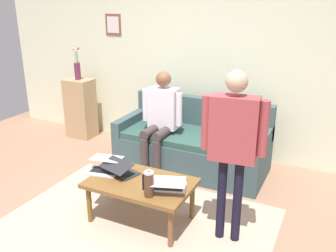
{
  "coord_description": "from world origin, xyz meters",
  "views": [
    {
      "loc": [
        -1.69,
        2.6,
        2.16
      ],
      "look_at": [
        -0.01,
        -0.83,
        0.8
      ],
      "focal_mm": 39.23,
      "sensor_mm": 36.0,
      "label": 1
    }
  ],
  "objects_px": {
    "coffee_table": "(141,186)",
    "french_press": "(149,184)",
    "laptop_center": "(168,185)",
    "laptop_right": "(104,167)",
    "person_seated": "(161,116)",
    "person_standing": "(233,137)",
    "side_shelf": "(81,108)",
    "laptop_left": "(120,170)",
    "flower_vase": "(77,69)",
    "couch": "(193,145)"
  },
  "relations": [
    {
      "from": "french_press",
      "to": "side_shelf",
      "type": "xyz_separation_m",
      "value": [
        2.26,
        -1.85,
        -0.09
      ]
    },
    {
      "from": "laptop_right",
      "to": "person_standing",
      "type": "distance_m",
      "value": 1.43
    },
    {
      "from": "laptop_left",
      "to": "french_press",
      "type": "relative_size",
      "value": 1.48
    },
    {
      "from": "coffee_table",
      "to": "person_standing",
      "type": "relative_size",
      "value": 0.65
    },
    {
      "from": "couch",
      "to": "flower_vase",
      "type": "bearing_deg",
      "value": -7.77
    },
    {
      "from": "couch",
      "to": "laptop_right",
      "type": "xyz_separation_m",
      "value": [
        0.45,
        1.33,
        0.17
      ]
    },
    {
      "from": "couch",
      "to": "french_press",
      "type": "distance_m",
      "value": 1.61
    },
    {
      "from": "person_standing",
      "to": "person_seated",
      "type": "relative_size",
      "value": 1.25
    },
    {
      "from": "couch",
      "to": "person_seated",
      "type": "bearing_deg",
      "value": 32.5
    },
    {
      "from": "couch",
      "to": "laptop_center",
      "type": "distance_m",
      "value": 1.44
    },
    {
      "from": "coffee_table",
      "to": "side_shelf",
      "type": "xyz_separation_m",
      "value": [
        2.05,
        -1.65,
        0.08
      ]
    },
    {
      "from": "laptop_left",
      "to": "side_shelf",
      "type": "distance_m",
      "value": 2.39
    },
    {
      "from": "person_seated",
      "to": "flower_vase",
      "type": "bearing_deg",
      "value": -16.63
    },
    {
      "from": "french_press",
      "to": "side_shelf",
      "type": "distance_m",
      "value": 2.92
    },
    {
      "from": "laptop_right",
      "to": "french_press",
      "type": "bearing_deg",
      "value": 159.82
    },
    {
      "from": "side_shelf",
      "to": "person_standing",
      "type": "height_order",
      "value": "person_standing"
    },
    {
      "from": "french_press",
      "to": "person_seated",
      "type": "distance_m",
      "value": 1.47
    },
    {
      "from": "laptop_right",
      "to": "side_shelf",
      "type": "relative_size",
      "value": 0.4
    },
    {
      "from": "coffee_table",
      "to": "french_press",
      "type": "distance_m",
      "value": 0.34
    },
    {
      "from": "side_shelf",
      "to": "person_seated",
      "type": "xyz_separation_m",
      "value": [
        -1.69,
        0.51,
        0.26
      ]
    },
    {
      "from": "laptop_right",
      "to": "side_shelf",
      "type": "height_order",
      "value": "side_shelf"
    },
    {
      "from": "side_shelf",
      "to": "person_standing",
      "type": "xyz_separation_m",
      "value": [
        -2.93,
        1.55,
        0.56
      ]
    },
    {
      "from": "laptop_center",
      "to": "french_press",
      "type": "relative_size",
      "value": 1.56
    },
    {
      "from": "laptop_center",
      "to": "person_seated",
      "type": "bearing_deg",
      "value": -60.06
    },
    {
      "from": "french_press",
      "to": "laptop_right",
      "type": "bearing_deg",
      "value": -20.18
    },
    {
      "from": "flower_vase",
      "to": "laptop_right",
      "type": "bearing_deg",
      "value": 134.81
    },
    {
      "from": "laptop_right",
      "to": "laptop_left",
      "type": "bearing_deg",
      "value": -173.46
    },
    {
      "from": "laptop_left",
      "to": "laptop_right",
      "type": "distance_m",
      "value": 0.18
    },
    {
      "from": "laptop_right",
      "to": "person_seated",
      "type": "height_order",
      "value": "person_seated"
    },
    {
      "from": "couch",
      "to": "french_press",
      "type": "bearing_deg",
      "value": 97.69
    },
    {
      "from": "couch",
      "to": "laptop_left",
      "type": "xyz_separation_m",
      "value": [
        0.27,
        1.31,
        0.17
      ]
    },
    {
      "from": "person_standing",
      "to": "person_seated",
      "type": "xyz_separation_m",
      "value": [
        1.23,
        -1.04,
        -0.3
      ]
    },
    {
      "from": "person_standing",
      "to": "laptop_center",
      "type": "bearing_deg",
      "value": 12.08
    },
    {
      "from": "laptop_right",
      "to": "flower_vase",
      "type": "relative_size",
      "value": 0.76
    },
    {
      "from": "coffee_table",
      "to": "laptop_right",
      "type": "bearing_deg",
      "value": -4.53
    },
    {
      "from": "coffee_table",
      "to": "laptop_right",
      "type": "xyz_separation_m",
      "value": [
        0.45,
        -0.04,
        0.09
      ]
    },
    {
      "from": "laptop_center",
      "to": "couch",
      "type": "bearing_deg",
      "value": -77.19
    },
    {
      "from": "laptop_center",
      "to": "side_shelf",
      "type": "relative_size",
      "value": 0.45
    },
    {
      "from": "laptop_center",
      "to": "person_standing",
      "type": "distance_m",
      "value": 0.79
    },
    {
      "from": "couch",
      "to": "person_seated",
      "type": "distance_m",
      "value": 0.6
    },
    {
      "from": "couch",
      "to": "coffee_table",
      "type": "distance_m",
      "value": 1.37
    },
    {
      "from": "couch",
      "to": "person_seated",
      "type": "relative_size",
      "value": 1.5
    },
    {
      "from": "laptop_center",
      "to": "laptop_right",
      "type": "bearing_deg",
      "value": -4.6
    },
    {
      "from": "laptop_left",
      "to": "laptop_center",
      "type": "relative_size",
      "value": 0.94
    },
    {
      "from": "flower_vase",
      "to": "person_standing",
      "type": "height_order",
      "value": "person_standing"
    },
    {
      "from": "couch",
      "to": "laptop_center",
      "type": "xyz_separation_m",
      "value": [
        -0.32,
        1.39,
        0.18
      ]
    },
    {
      "from": "coffee_table",
      "to": "laptop_left",
      "type": "distance_m",
      "value": 0.29
    },
    {
      "from": "coffee_table",
      "to": "person_standing",
      "type": "xyz_separation_m",
      "value": [
        -0.87,
        -0.09,
        0.63
      ]
    },
    {
      "from": "flower_vase",
      "to": "person_standing",
      "type": "relative_size",
      "value": 0.31
    },
    {
      "from": "person_standing",
      "to": "side_shelf",
      "type": "bearing_deg",
      "value": -27.93
    }
  ]
}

